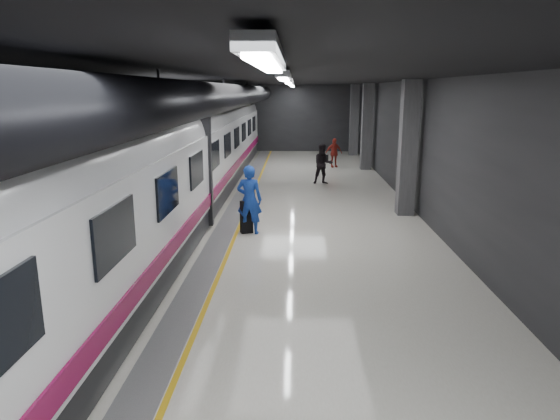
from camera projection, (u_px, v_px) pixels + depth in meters
ground at (269, 228)px, 15.39m from camera, size 40.00×40.00×0.00m
platform_hall at (261, 111)px, 15.49m from camera, size 10.02×40.02×4.51m
train at (161, 161)px, 15.00m from camera, size 3.05×38.00×4.05m
traveler_main at (249, 200)px, 14.64m from camera, size 0.80×0.57×2.05m
suitcase_main at (247, 223)px, 14.87m from camera, size 0.41×0.33×0.58m
shoulder_bag at (246, 208)px, 14.72m from camera, size 0.35×0.31×0.41m
traveler_far_a at (323, 164)px, 22.47m from camera, size 0.98×0.82×1.82m
traveler_far_b at (334, 153)px, 27.41m from camera, size 1.00×0.61×1.59m
suitcase_far at (325, 159)px, 29.37m from camera, size 0.35×0.28×0.44m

